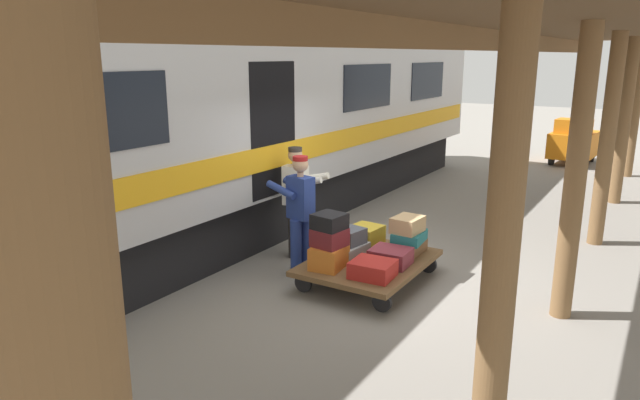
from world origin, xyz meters
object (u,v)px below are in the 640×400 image
Objects in this scene: suitcase_tan_vintage at (408,224)px; suitcase_maroon_trunk at (329,237)px; suitcase_brown_leather at (406,247)px; suitcase_black_hardshell at (329,221)px; suitcase_teal_softside at (409,237)px; suitcase_gray_aluminum at (348,250)px; porter_in_overalls at (300,211)px; baggage_tug at (573,142)px; suitcase_orange_carryall at (329,257)px; suitcase_burgundy_valise at (390,257)px; train_car at (199,117)px; suitcase_red_plastic at (373,269)px; luggage_cart at (369,263)px; porter_by_door at (297,198)px; suitcase_slate_roller at (351,236)px; suitcase_yellow_case at (366,236)px.

suitcase_tan_vintage reaches higher than suitcase_maroon_trunk.
suitcase_brown_leather is 1.34m from suitcase_black_hardshell.
suitcase_gray_aluminum is at bearing 37.79° from suitcase_teal_softside.
suitcase_maroon_trunk reaches higher than suitcase_teal_softside.
baggage_tug is (-1.92, -11.18, -0.30)m from porter_in_overalls.
suitcase_burgundy_valise is (-0.64, -0.52, -0.04)m from suitcase_orange_carryall.
suitcase_brown_leather is at bearing -121.61° from suitcase_orange_carryall.
suitcase_teal_softside is at bearing -176.22° from train_car.
suitcase_maroon_trunk is at bearing 58.61° from suitcase_brown_leather.
suitcase_red_plastic is 1.19× the size of suitcase_tan_vintage.
suitcase_orange_carryall is 1.25m from suitcase_tan_vintage.
luggage_cart is at bearing -121.17° from suitcase_maroon_trunk.
suitcase_maroon_trunk reaches higher than suitcase_brown_leather.
train_car is at bearing 3.78° from suitcase_teal_softside.
suitcase_brown_leather is (-3.60, -0.23, -1.65)m from train_car.
train_car reaches higher than suitcase_red_plastic.
porter_by_door is at bearing -14.57° from luggage_cart.
suitcase_yellow_case is at bearing -88.27° from suitcase_slate_roller.
baggage_tug is (-1.26, -10.96, 0.22)m from suitcase_gray_aluminum.
suitcase_tan_vintage is at bearing -175.92° from porter_by_door.
luggage_cart is 5.09× the size of suitcase_slate_roller.
suitcase_teal_softside is 0.29× the size of baggage_tug.
porter_in_overalls reaches higher than baggage_tug.
suitcase_red_plastic reaches higher than suitcase_gray_aluminum.
porter_by_door is at bearing 4.89° from suitcase_brown_leather.
porter_in_overalls is at bearing 18.83° from suitcase_gray_aluminum.
suitcase_maroon_trunk reaches higher than suitcase_red_plastic.
train_car is 27.63× the size of suitcase_brown_leather.
luggage_cart is 0.36m from suitcase_burgundy_valise.
luggage_cart is 1.08× the size of baggage_tug.
suitcase_teal_softside is (-0.04, -0.53, 0.14)m from suitcase_burgundy_valise.
porter_by_door is (1.79, 0.16, 0.36)m from suitcase_teal_softside.
baggage_tug reaches higher than suitcase_tan_vintage.
suitcase_red_plastic is 2.03m from porter_by_door.
suitcase_slate_roller is at bearing 91.73° from suitcase_yellow_case.
suitcase_gray_aluminum is 0.53m from suitcase_yellow_case.
train_car is 3.37m from suitcase_yellow_case.
porter_in_overalls is (0.98, 0.22, 0.65)m from luggage_cart.
train_car reaches higher than suitcase_gray_aluminum.
suitcase_teal_softside is at bearing -142.21° from suitcase_gray_aluminum.
baggage_tug is at bearing -93.27° from suitcase_tan_vintage.
suitcase_gray_aluminum is 1.19× the size of suitcase_yellow_case.
suitcase_maroon_trunk is (0.64, 1.05, 0.33)m from suitcase_brown_leather.
suitcase_teal_softside is at bearing -179.53° from suitcase_yellow_case.
suitcase_teal_softside is at bearing -171.58° from suitcase_brown_leather.
suitcase_tan_vintage is at bearing 126.63° from suitcase_brown_leather.
porter_by_door is (1.11, -0.37, 0.52)m from suitcase_gray_aluminum.
suitcase_black_hardshell reaches higher than suitcase_burgundy_valise.
suitcase_tan_vintage reaches higher than suitcase_slate_roller.
suitcase_red_plastic reaches higher than luggage_cart.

